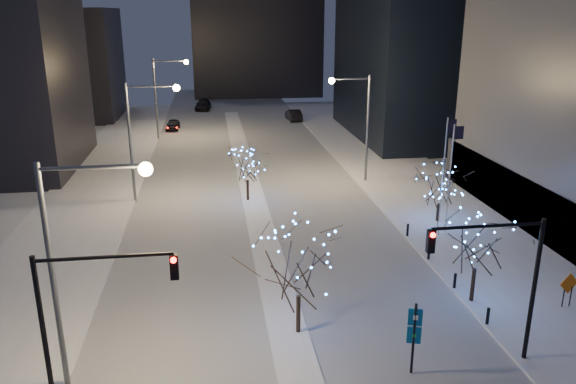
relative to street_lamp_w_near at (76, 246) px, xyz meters
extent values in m
cube|color=#A5A9B3|center=(8.94, 33.00, -6.49)|extent=(20.00, 130.00, 0.02)
cube|color=white|center=(8.94, 28.00, -6.42)|extent=(2.00, 80.00, 0.15)
cube|color=white|center=(23.94, 18.00, -6.42)|extent=(10.00, 90.00, 0.15)
cube|color=white|center=(-5.06, 18.00, -6.42)|extent=(8.00, 90.00, 0.15)
cube|color=black|center=(-17.06, 68.00, 1.50)|extent=(18.00, 16.00, 16.00)
cylinder|color=#595E66|center=(-1.06, 0.00, -1.50)|extent=(0.24, 0.24, 10.00)
cylinder|color=#595E66|center=(0.94, 0.00, 3.20)|extent=(4.00, 0.16, 0.16)
sphere|color=#FFCA7F|center=(2.94, 0.00, 3.05)|extent=(0.56, 0.56, 0.56)
cylinder|color=#595E66|center=(-1.06, 25.00, -1.50)|extent=(0.24, 0.24, 10.00)
cylinder|color=#595E66|center=(0.94, 25.00, 3.20)|extent=(4.00, 0.16, 0.16)
sphere|color=#FFCA7F|center=(2.94, 25.00, 3.05)|extent=(0.56, 0.56, 0.56)
cylinder|color=#595E66|center=(-1.06, 50.00, -1.50)|extent=(0.24, 0.24, 10.00)
cylinder|color=#595E66|center=(0.94, 50.00, 3.20)|extent=(4.00, 0.16, 0.16)
sphere|color=#FFCA7F|center=(2.94, 50.00, 3.05)|extent=(0.56, 0.56, 0.56)
cylinder|color=#595E66|center=(19.94, 28.00, -1.50)|extent=(0.24, 0.24, 10.00)
cylinder|color=#595E66|center=(18.19, 28.00, 3.20)|extent=(3.50, 0.16, 0.16)
sphere|color=#FFCA7F|center=(16.44, 28.00, 3.05)|extent=(0.56, 0.56, 0.56)
cylinder|color=black|center=(-1.06, -2.00, -3.00)|extent=(0.20, 0.20, 7.00)
cylinder|color=black|center=(1.44, -2.00, 0.30)|extent=(5.00, 0.14, 0.14)
cube|color=black|center=(3.94, -2.00, -0.25)|extent=(0.32, 0.28, 1.00)
sphere|color=#FF0C05|center=(3.94, -2.18, 0.10)|extent=(0.22, 0.22, 0.22)
cylinder|color=black|center=(19.44, -1.00, -3.00)|extent=(0.20, 0.20, 7.00)
cylinder|color=black|center=(16.94, -1.00, 0.30)|extent=(5.00, 0.14, 0.14)
cube|color=black|center=(14.44, -1.00, -0.25)|extent=(0.32, 0.28, 1.00)
sphere|color=#FF0C05|center=(14.44, -1.18, 0.10)|extent=(0.22, 0.22, 0.22)
cylinder|color=silver|center=(21.94, 14.00, -2.35)|extent=(0.10, 0.10, 8.00)
cube|color=black|center=(22.29, 14.00, 1.05)|extent=(0.70, 0.03, 0.90)
cylinder|color=silver|center=(22.54, 16.50, -2.35)|extent=(0.10, 0.10, 8.00)
cube|color=black|center=(22.89, 16.50, 1.05)|extent=(0.70, 0.03, 0.90)
cylinder|color=black|center=(19.14, 2.00, -5.90)|extent=(0.16, 0.16, 0.90)
cylinder|color=black|center=(19.14, 6.00, -5.90)|extent=(0.16, 0.16, 0.90)
cylinder|color=black|center=(19.14, 10.00, -5.90)|extent=(0.16, 0.16, 0.90)
cylinder|color=black|center=(19.14, 14.00, -5.90)|extent=(0.16, 0.16, 0.90)
imported|color=black|center=(0.48, 55.72, -5.79)|extent=(1.90, 4.23, 1.41)
imported|color=black|center=(17.94, 60.57, -5.69)|extent=(2.06, 5.04, 1.63)
imported|color=black|center=(4.53, 71.93, -5.68)|extent=(2.83, 5.86, 1.65)
cylinder|color=black|center=(9.44, 2.65, -5.36)|extent=(0.22, 0.22, 1.98)
cylinder|color=black|center=(8.44, 23.72, -5.47)|extent=(0.22, 0.22, 1.75)
cylinder|color=black|center=(19.44, 4.45, -5.39)|extent=(0.22, 0.22, 1.92)
cylinder|color=black|center=(22.46, 16.66, -5.67)|extent=(0.22, 0.22, 1.36)
cylinder|color=black|center=(13.94, -1.20, -4.77)|extent=(0.12, 0.12, 3.46)
cube|color=#0E5C9C|center=(13.94, -1.20, -3.68)|extent=(0.61, 0.25, 0.79)
cube|color=#0E5C9C|center=(13.94, -1.20, -4.57)|extent=(0.61, 0.25, 0.79)
cylinder|color=black|center=(24.00, 3.10, -5.76)|extent=(0.06, 0.06, 1.17)
cylinder|color=black|center=(24.43, 3.10, -5.76)|extent=(0.06, 0.06, 1.17)
cube|color=orange|center=(24.21, 3.10, -4.97)|extent=(1.19, 0.25, 1.20)
camera|label=1|loc=(5.50, -21.63, 8.87)|focal=35.00mm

